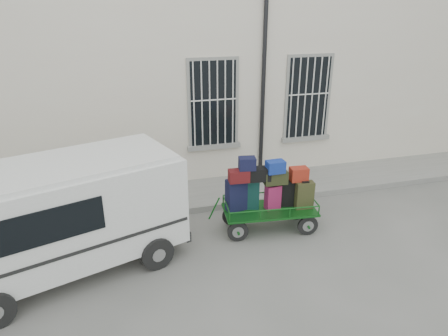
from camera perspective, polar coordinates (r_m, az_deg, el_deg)
name	(u,v)px	position (r m, az deg, el deg)	size (l,w,h in m)	color
ground	(265,235)	(8.83, 5.90, -9.47)	(80.00, 80.00, 0.00)	#60605C
building	(206,61)	(12.89, -2.60, 14.96)	(24.00, 5.15, 6.00)	beige
sidewalk	(236,190)	(10.62, 1.68, -3.14)	(24.00, 1.70, 0.15)	gray
luggage_cart	(267,194)	(8.63, 6.23, -3.69)	(2.38, 1.11, 1.74)	black
van	(63,212)	(7.70, -22.05, -5.81)	(4.53, 2.99, 2.13)	silver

